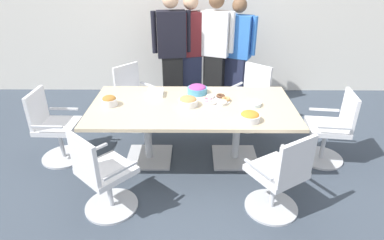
{
  "coord_description": "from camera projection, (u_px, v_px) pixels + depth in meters",
  "views": [
    {
      "loc": [
        0.03,
        -3.47,
        2.33
      ],
      "look_at": [
        0.0,
        0.0,
        0.55
      ],
      "focal_mm": 30.17,
      "sensor_mm": 36.0,
      "label": 1
    }
  ],
  "objects": [
    {
      "name": "office_chair_1",
      "position": [
        279.0,
        179.0,
        3.11
      ],
      "size": [
        0.74,
        0.74,
        0.91
      ],
      "rotation": [
        0.0,
        0.0,
        0.56
      ],
      "color": "silver",
      "rests_on": "ground"
    },
    {
      "name": "ground_plane",
      "position": [
        192.0,
        158.0,
        4.15
      ],
      "size": [
        10.0,
        10.0,
        0.01
      ],
      "primitive_type": "cube",
      "color": "#3D4754"
    },
    {
      "name": "office_chair_3",
      "position": [
        250.0,
        100.0,
        4.81
      ],
      "size": [
        0.76,
        0.76,
        0.91
      ],
      "rotation": [
        0.0,
        0.0,
        -3.86
      ],
      "color": "silver",
      "rests_on": "ground"
    },
    {
      "name": "napkin_pile",
      "position": [
        155.0,
        93.0,
        4.06
      ],
      "size": [
        0.2,
        0.2,
        0.06
      ],
      "primitive_type": "cube",
      "color": "white",
      "rests_on": "conference_table"
    },
    {
      "name": "snack_bowl_cookies",
      "position": [
        188.0,
        101.0,
        3.77
      ],
      "size": [
        0.23,
        0.23,
        0.11
      ],
      "color": "white",
      "rests_on": "conference_table"
    },
    {
      "name": "office_chair_0",
      "position": [
        103.0,
        177.0,
        3.13
      ],
      "size": [
        0.76,
        0.76,
        0.91
      ],
      "rotation": [
        0.0,
        0.0,
        -0.74
      ],
      "color": "silver",
      "rests_on": "ground"
    },
    {
      "name": "person_standing_0",
      "position": [
        172.0,
        51.0,
        5.1
      ],
      "size": [
        0.62,
        0.28,
        1.86
      ],
      "rotation": [
        0.0,
        0.0,
        -3.0
      ],
      "color": "black",
      "rests_on": "ground"
    },
    {
      "name": "conference_table",
      "position": [
        192.0,
        114.0,
        3.87
      ],
      "size": [
        2.4,
        1.2,
        0.75
      ],
      "color": "#CCB793",
      "rests_on": "ground"
    },
    {
      "name": "person_standing_1",
      "position": [
        191.0,
        50.0,
        5.23
      ],
      "size": [
        0.61,
        0.33,
        1.82
      ],
      "rotation": [
        0.0,
        0.0,
        -2.86
      ],
      "color": "#232842",
      "rests_on": "ground"
    },
    {
      "name": "person_standing_3",
      "position": [
        237.0,
        52.0,
        5.24
      ],
      "size": [
        0.59,
        0.39,
        1.76
      ],
      "rotation": [
        0.0,
        0.0,
        -3.59
      ],
      "color": "#232842",
      "rests_on": "ground"
    },
    {
      "name": "office_chair_4",
      "position": [
        135.0,
        99.0,
        4.81
      ],
      "size": [
        0.76,
        0.76,
        0.91
      ],
      "rotation": [
        0.0,
        0.0,
        -2.3
      ],
      "color": "silver",
      "rests_on": "ground"
    },
    {
      "name": "snack_bowl_pretzels",
      "position": [
        109.0,
        101.0,
        3.77
      ],
      "size": [
        0.18,
        0.18,
        0.12
      ],
      "color": "white",
      "rests_on": "conference_table"
    },
    {
      "name": "office_chair_5",
      "position": [
        54.0,
        130.0,
        3.98
      ],
      "size": [
        0.56,
        0.56,
        0.91
      ],
      "rotation": [
        0.0,
        0.0,
        -1.61
      ],
      "color": "silver",
      "rests_on": "ground"
    },
    {
      "name": "office_chair_2",
      "position": [
        331.0,
        131.0,
        3.95
      ],
      "size": [
        0.6,
        0.6,
        0.91
      ],
      "rotation": [
        0.0,
        0.0,
        1.46
      ],
      "color": "silver",
      "rests_on": "ground"
    },
    {
      "name": "person_standing_2",
      "position": [
        215.0,
        50.0,
        5.19
      ],
      "size": [
        0.6,
        0.36,
        1.84
      ],
      "rotation": [
        0.0,
        0.0,
        -3.51
      ],
      "color": "black",
      "rests_on": "ground"
    },
    {
      "name": "snack_bowl_candy_mix",
      "position": [
        197.0,
        89.0,
        4.11
      ],
      "size": [
        0.25,
        0.25,
        0.12
      ],
      "color": "#4C9EC6",
      "rests_on": "conference_table"
    },
    {
      "name": "snack_bowl_chips_orange",
      "position": [
        250.0,
        116.0,
        3.42
      ],
      "size": [
        0.22,
        0.22,
        0.11
      ],
      "color": "white",
      "rests_on": "conference_table"
    },
    {
      "name": "back_wall",
      "position": [
        193.0,
        14.0,
        5.65
      ],
      "size": [
        8.0,
        0.1,
        2.8
      ],
      "primitive_type": "cube",
      "color": "white",
      "rests_on": "ground"
    },
    {
      "name": "plate_stack",
      "position": [
        253.0,
        104.0,
        3.8
      ],
      "size": [
        0.2,
        0.2,
        0.04
      ],
      "color": "white",
      "rests_on": "conference_table"
    },
    {
      "name": "donut_platter",
      "position": [
        217.0,
        100.0,
        3.9
      ],
      "size": [
        0.34,
        0.32,
        0.04
      ],
      "color": "white",
      "rests_on": "conference_table"
    }
  ]
}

